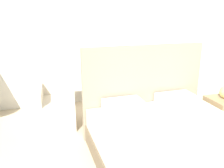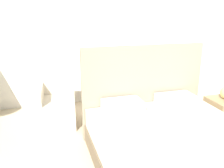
% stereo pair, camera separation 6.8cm
% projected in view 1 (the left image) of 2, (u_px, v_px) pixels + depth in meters
% --- Properties ---
extents(wall_back, '(10.00, 0.06, 2.90)m').
position_uv_depth(wall_back, '(89.00, 27.00, 4.65)').
color(wall_back, silver).
rests_on(wall_back, ground_plane).
extents(bed, '(1.80, 1.98, 1.32)m').
position_uv_depth(bed, '(174.00, 144.00, 2.91)').
color(bed, brown).
rests_on(bed, ground_plane).
extents(armchair_near_window_left, '(0.63, 0.73, 0.80)m').
position_uv_depth(armchair_near_window_left, '(56.00, 108.00, 3.98)').
color(armchair_near_window_left, beige).
rests_on(armchair_near_window_left, ground_plane).
extents(armchair_near_window_right, '(0.65, 0.74, 0.80)m').
position_uv_depth(armchair_near_window_right, '(111.00, 102.00, 4.25)').
color(armchair_near_window_right, beige).
rests_on(armchair_near_window_right, ground_plane).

